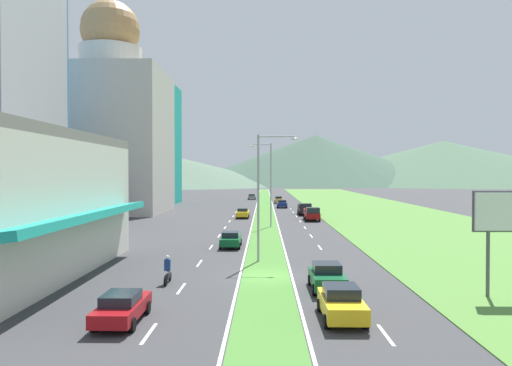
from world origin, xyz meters
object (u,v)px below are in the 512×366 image
car_4 (243,213)px  car_5 (327,277)px  car_3 (282,204)px  pickup_truck_1 (312,214)px  car_0 (252,197)px  car_2 (341,303)px  car_7 (279,200)px  pickup_truck_0 (305,209)px  motorcycle_rider (168,272)px  street_lamp_near (263,189)px  street_lamp_mid (269,180)px  car_1 (122,307)px  car_6 (231,239)px

car_4 → car_5: 47.51m
car_3 → pickup_truck_1: size_ratio=0.80×
car_0 → car_2: bearing=-176.3°
car_0 → pickup_truck_1: pickup_truck_1 is taller
car_7 → pickup_truck_0: pickup_truck_0 is taller
car_3 → pickup_truck_0: size_ratio=0.80×
pickup_truck_0 → motorcycle_rider: (-12.85, -51.00, -0.24)m
car_7 → pickup_truck_1: pickup_truck_1 is taller
street_lamp_near → car_4: bearing=94.8°
car_0 → car_2: (6.90, -106.37, 0.06)m
street_lamp_mid → motorcycle_rider: bearing=-101.6°
car_7 → car_3: bearing=1.1°
car_1 → motorcycle_rider: (0.55, 8.01, 0.01)m
car_6 → motorcycle_rider: size_ratio=2.18×
car_6 → car_7: size_ratio=1.08×
car_7 → pickup_truck_0: bearing=6.2°
car_3 → pickup_truck_1: 27.04m
pickup_truck_0 → pickup_truck_1: size_ratio=1.00×
street_lamp_mid → car_7: size_ratio=2.67×
car_0 → car_2: size_ratio=0.97×
car_2 → car_7: 90.22m
street_lamp_near → pickup_truck_0: (6.91, 43.37, -4.72)m
car_4 → street_lamp_mid: bearing=-162.9°
car_3 → motorcycle_rider: 68.82m
car_2 → car_3: size_ratio=0.99×
car_2 → car_6: size_ratio=0.98×
car_4 → pickup_truck_1: 11.13m
car_3 → car_4: size_ratio=0.91×
car_3 → motorcycle_rider: bearing=-8.1°
car_5 → pickup_truck_0: size_ratio=0.77×
car_0 → pickup_truck_0: 49.02m
car_0 → motorcycle_rider: (-2.83, -98.99, 0.01)m
car_2 → pickup_truck_1: size_ratio=0.79×
street_lamp_near → pickup_truck_0: street_lamp_near is taller
street_lamp_mid → car_2: bearing=-85.7°
car_3 → pickup_truck_1: bearing=7.2°
car_5 → pickup_truck_0: bearing=176.7°
car_7 → street_lamp_mid: bearing=-3.1°
street_lamp_mid → motorcycle_rider: street_lamp_mid is taller
car_4 → car_7: bearing=-10.1°
car_3 → motorcycle_rider: (-9.69, -68.14, -0.05)m
car_3 → car_6: size_ratio=0.99×
car_0 → car_1: car_0 is taller
car_4 → car_1: bearing=176.5°
car_6 → pickup_truck_0: 37.13m
car_2 → car_7: car_2 is taller
car_3 → car_5: car_5 is taller
street_lamp_near → car_6: bearing=111.6°
car_5 → car_4: bearing=-171.5°
car_4 → motorcycle_rider: bearing=176.5°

